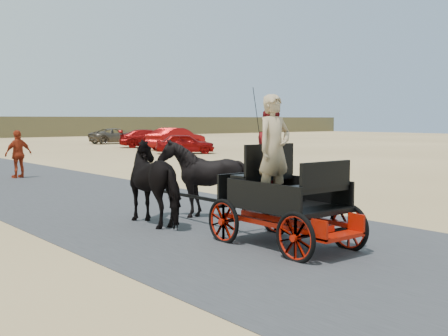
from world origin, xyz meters
TOP-DOWN VIEW (x-y plane):
  - ground at (0.00, 0.00)m, footprint 140.00×140.00m
  - road at (0.00, 0.00)m, footprint 6.00×140.00m
  - carriage at (-0.04, 1.31)m, footprint 1.30×2.40m
  - horse_left at (-0.59, 4.31)m, footprint 0.91×2.01m
  - horse_right at (0.51, 4.31)m, footprint 1.37×1.54m
  - driver_man at (-0.24, 1.36)m, footprint 0.66×0.43m
  - passenger_woman at (0.26, 1.91)m, footprint 0.77×0.60m
  - pedestrian at (0.25, 14.99)m, footprint 1.07×0.60m
  - car_a at (13.07, 22.91)m, footprint 3.84×3.05m
  - car_b at (15.34, 27.20)m, footprint 4.79×2.52m
  - car_c at (15.35, 30.70)m, footprint 4.95×3.91m
  - car_d at (16.63, 38.21)m, footprint 4.87×2.52m

SIDE VIEW (x-z plane):
  - ground at x=0.00m, z-range 0.00..0.00m
  - road at x=0.00m, z-range 0.00..0.01m
  - carriage at x=-0.04m, z-range 0.00..0.72m
  - car_a at x=13.07m, z-range 0.00..1.23m
  - car_d at x=16.63m, z-range 0.00..1.31m
  - car_c at x=15.35m, z-range 0.00..1.34m
  - car_b at x=15.34m, z-range 0.00..1.50m
  - horse_left at x=-0.59m, z-range 0.00..1.70m
  - horse_right at x=0.51m, z-range 0.00..1.70m
  - pedestrian at x=0.25m, z-range 0.00..1.73m
  - passenger_woman at x=0.26m, z-range 0.72..2.30m
  - driver_man at x=-0.24m, z-range 0.72..2.52m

